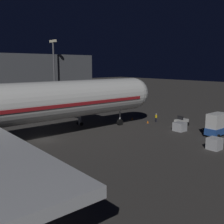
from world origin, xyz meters
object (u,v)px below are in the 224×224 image
object	(u,v)px
ground_crew_by_belt_loader	(156,117)
traffic_cone_nose_starboard	(132,118)
cargo_truck_aft	(218,124)
traffic_cone_nose_port	(148,122)
baggage_container_mid_row	(214,144)
baggage_tug_lead	(181,122)
apron_floodlight_mast	(54,69)
jet_bridge	(66,92)
baggage_container_near_belt	(180,127)

from	to	relation	value
ground_crew_by_belt_loader	traffic_cone_nose_starboard	world-z (taller)	ground_crew_by_belt_loader
cargo_truck_aft	traffic_cone_nose_port	xyz separation A→B (m)	(13.79, 1.67, -1.60)
baggage_container_mid_row	traffic_cone_nose_port	size ratio (longest dim) A/B	3.09
cargo_truck_aft	baggage_container_mid_row	xyz separation A→B (m)	(-3.37, 7.14, -1.07)
cargo_truck_aft	baggage_tug_lead	bearing A→B (deg)	-10.22
apron_floodlight_mast	traffic_cone_nose_starboard	world-z (taller)	apron_floodlight_mast
cargo_truck_aft	traffic_cone_nose_port	world-z (taller)	cargo_truck_aft
apron_floodlight_mast	cargo_truck_aft	bearing A→B (deg)	-170.07
jet_bridge	apron_floodlight_mast	bearing A→B (deg)	-20.38
apron_floodlight_mast	baggage_tug_lead	size ratio (longest dim) A/B	6.71
apron_floodlight_mast	baggage_container_near_belt	xyz separation A→B (m)	(-35.61, -5.12, -9.53)
apron_floodlight_mast	baggage_container_near_belt	size ratio (longest dim) A/B	9.39
baggage_container_near_belt	traffic_cone_nose_starboard	xyz separation A→B (m)	(12.31, -0.47, -0.48)
apron_floodlight_mast	traffic_cone_nose_port	distance (m)	29.98
apron_floodlight_mast	cargo_truck_aft	size ratio (longest dim) A/B	3.38
cargo_truck_aft	apron_floodlight_mast	bearing A→B (deg)	9.93
traffic_cone_nose_port	baggage_container_near_belt	bearing A→B (deg)	176.60
jet_bridge	baggage_tug_lead	size ratio (longest dim) A/B	6.99
baggage_container_mid_row	cargo_truck_aft	bearing A→B (deg)	-64.76
baggage_tug_lead	traffic_cone_nose_starboard	distance (m)	10.57
baggage_container_near_belt	baggage_container_mid_row	size ratio (longest dim) A/B	1.11
jet_bridge	traffic_cone_nose_starboard	distance (m)	14.91
apron_floodlight_mast	traffic_cone_nose_starboard	xyz separation A→B (m)	(-23.30, -5.59, -10.01)
baggage_tug_lead	ground_crew_by_belt_loader	bearing A→B (deg)	13.51
traffic_cone_nose_port	baggage_tug_lead	bearing A→B (deg)	-151.11
jet_bridge	baggage_container_mid_row	xyz separation A→B (m)	(-29.50, -5.83, -5.09)
jet_bridge	ground_crew_by_belt_loader	size ratio (longest dim) A/B	10.29
baggage_container_near_belt	baggage_container_mid_row	world-z (taller)	baggage_container_mid_row
baggage_container_near_belt	ground_crew_by_belt_loader	world-z (taller)	ground_crew_by_belt_loader
jet_bridge	baggage_tug_lead	distance (m)	23.65
baggage_container_mid_row	baggage_container_near_belt	bearing A→B (deg)	-28.39
jet_bridge	ground_crew_by_belt_loader	world-z (taller)	jet_bridge
cargo_truck_aft	traffic_cone_nose_starboard	bearing A→B (deg)	5.26
baggage_container_mid_row	traffic_cone_nose_port	world-z (taller)	baggage_container_mid_row
jet_bridge	apron_floodlight_mast	distance (m)	16.96
apron_floodlight_mast	baggage_tug_lead	xyz separation A→B (m)	(-33.38, -8.73, -9.51)
baggage_container_mid_row	traffic_cone_nose_starboard	size ratio (longest dim) A/B	3.09
traffic_cone_nose_port	cargo_truck_aft	bearing A→B (deg)	-173.08
baggage_container_mid_row	ground_crew_by_belt_loader	world-z (taller)	ground_crew_by_belt_loader
baggage_tug_lead	traffic_cone_nose_starboard	xyz separation A→B (m)	(10.08, 3.14, -0.51)
baggage_container_mid_row	traffic_cone_nose_port	bearing A→B (deg)	-17.68
traffic_cone_nose_port	apron_floodlight_mast	bearing A→B (deg)	11.41
apron_floodlight_mast	cargo_truck_aft	xyz separation A→B (m)	(-41.49, -7.27, -8.41)
jet_bridge	baggage_container_near_belt	bearing A→B (deg)	-151.86
apron_floodlight_mast	traffic_cone_nose_starboard	bearing A→B (deg)	-166.51
baggage_container_mid_row	ground_crew_by_belt_loader	xyz separation A→B (m)	(16.64, -7.37, 0.18)
cargo_truck_aft	ground_crew_by_belt_loader	size ratio (longest dim) A/B	2.92
ground_crew_by_belt_loader	traffic_cone_nose_starboard	xyz separation A→B (m)	(4.92, 1.90, -0.71)
baggage_container_near_belt	traffic_cone_nose_port	bearing A→B (deg)	-3.40
traffic_cone_nose_starboard	ground_crew_by_belt_loader	bearing A→B (deg)	-158.92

